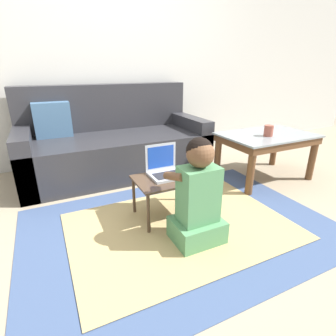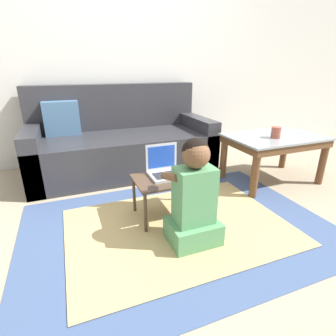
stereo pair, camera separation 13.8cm
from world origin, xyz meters
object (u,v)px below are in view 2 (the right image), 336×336
at_px(laptop_desk, 169,182).
at_px(cup_on_table, 276,132).
at_px(coffee_table, 274,143).
at_px(computer_mouse, 191,171).
at_px(couch, 121,143).
at_px(person_seated, 194,198).
at_px(laptop, 165,170).

bearing_deg(laptop_desk, cup_on_table, 9.66).
xyz_separation_m(coffee_table, computer_mouse, (-1.06, -0.26, -0.05)).
bearing_deg(computer_mouse, laptop_desk, -177.99).
xyz_separation_m(coffee_table, cup_on_table, (-0.06, -0.07, 0.13)).
bearing_deg(computer_mouse, coffee_table, 13.86).
height_order(couch, cup_on_table, couch).
xyz_separation_m(computer_mouse, person_seated, (-0.16, -0.38, -0.02)).
bearing_deg(coffee_table, computer_mouse, -166.14).
xyz_separation_m(laptop, person_seated, (0.03, -0.43, -0.04)).
distance_m(laptop, person_seated, 0.43).
bearing_deg(laptop, couch, 95.69).
relative_size(laptop, person_seated, 0.36).
xyz_separation_m(couch, laptop_desk, (0.12, -1.19, -0.02)).
bearing_deg(laptop_desk, coffee_table, 12.17).
distance_m(computer_mouse, cup_on_table, 1.03).
distance_m(laptop_desk, person_seated, 0.37).
distance_m(couch, cup_on_table, 1.65).
relative_size(coffee_table, laptop_desk, 1.75).
bearing_deg(cup_on_table, laptop_desk, -170.34).
bearing_deg(couch, laptop_desk, -84.01).
bearing_deg(cup_on_table, laptop, -173.15).
relative_size(laptop_desk, cup_on_table, 5.02).
distance_m(coffee_table, computer_mouse, 1.10).
xyz_separation_m(couch, laptop, (0.11, -1.13, 0.06)).
relative_size(coffee_table, person_seated, 1.29).
xyz_separation_m(coffee_table, laptop, (-1.26, -0.21, -0.04)).
height_order(coffee_table, computer_mouse, coffee_table).
bearing_deg(computer_mouse, person_seated, -113.29).
bearing_deg(coffee_table, cup_on_table, -133.33).
bearing_deg(cup_on_table, coffee_table, 46.67).
height_order(coffee_table, laptop, laptop).
bearing_deg(coffee_table, laptop_desk, -167.83).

